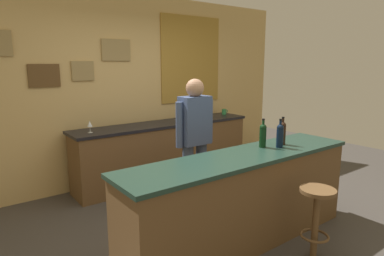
# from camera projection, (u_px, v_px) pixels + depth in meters

# --- Properties ---
(ground_plane) EXTENTS (10.00, 10.00, 0.00)m
(ground_plane) POSITION_uv_depth(u_px,v_px,m) (215.00, 226.00, 3.71)
(ground_plane) COLOR #423D38
(back_wall) EXTENTS (6.00, 0.09, 2.80)m
(back_wall) POSITION_uv_depth(u_px,v_px,m) (130.00, 88.00, 5.04)
(back_wall) COLOR tan
(back_wall) RESTS_ON ground_plane
(bar_counter) EXTENTS (2.64, 0.60, 0.92)m
(bar_counter) POSITION_uv_depth(u_px,v_px,m) (242.00, 199.00, 3.31)
(bar_counter) COLOR brown
(bar_counter) RESTS_ON ground_plane
(side_counter) EXTENTS (2.88, 0.56, 0.90)m
(side_counter) POSITION_uv_depth(u_px,v_px,m) (166.00, 151.00, 5.16)
(side_counter) COLOR brown
(side_counter) RESTS_ON ground_plane
(bartender) EXTENTS (0.52, 0.21, 1.62)m
(bartender) POSITION_uv_depth(u_px,v_px,m) (195.00, 137.00, 3.89)
(bartender) COLOR #384766
(bartender) RESTS_ON ground_plane
(bar_stool) EXTENTS (0.32, 0.32, 0.68)m
(bar_stool) POSITION_uv_depth(u_px,v_px,m) (316.00, 212.00, 3.03)
(bar_stool) COLOR brown
(bar_stool) RESTS_ON ground_plane
(wine_bottle_a) EXTENTS (0.07, 0.07, 0.31)m
(wine_bottle_a) POSITION_uv_depth(u_px,v_px,m) (263.00, 135.00, 3.49)
(wine_bottle_a) COLOR black
(wine_bottle_a) RESTS_ON bar_counter
(wine_bottle_b) EXTENTS (0.07, 0.07, 0.31)m
(wine_bottle_b) POSITION_uv_depth(u_px,v_px,m) (280.00, 135.00, 3.48)
(wine_bottle_b) COLOR black
(wine_bottle_b) RESTS_ON bar_counter
(wine_bottle_c) EXTENTS (0.07, 0.07, 0.31)m
(wine_bottle_c) POSITION_uv_depth(u_px,v_px,m) (282.00, 132.00, 3.60)
(wine_bottle_c) COLOR black
(wine_bottle_c) RESTS_ON bar_counter
(wine_glass_a) EXTENTS (0.07, 0.07, 0.16)m
(wine_glass_a) POSITION_uv_depth(u_px,v_px,m) (90.00, 124.00, 4.32)
(wine_glass_a) COLOR silver
(wine_glass_a) RESTS_ON side_counter
(wine_glass_b) EXTENTS (0.07, 0.07, 0.16)m
(wine_glass_b) POSITION_uv_depth(u_px,v_px,m) (208.00, 111.00, 5.49)
(wine_glass_b) COLOR silver
(wine_glass_b) RESTS_ON side_counter
(coffee_mug) EXTENTS (0.12, 0.08, 0.09)m
(coffee_mug) POSITION_uv_depth(u_px,v_px,m) (224.00, 112.00, 5.87)
(coffee_mug) COLOR #338C4C
(coffee_mug) RESTS_ON side_counter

